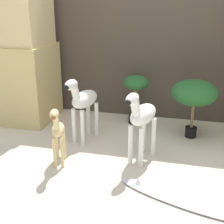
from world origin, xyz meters
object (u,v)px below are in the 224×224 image
at_px(potted_palm_back, 194,94).
at_px(zebra_left, 83,101).
at_px(zebra_right, 142,117).
at_px(potted_palm_front, 136,88).
at_px(giraffe_figurine, 58,130).
at_px(surfboard, 178,198).

bearing_deg(potted_palm_back, zebra_left, -162.31).
bearing_deg(zebra_right, potted_palm_front, 102.73).
distance_m(zebra_right, giraffe_figurine, 0.73).
relative_size(zebra_left, potted_palm_back, 1.11).
distance_m(giraffe_figurine, surfboard, 1.13).
bearing_deg(potted_palm_back, zebra_right, -124.72).
height_order(zebra_left, potted_palm_front, zebra_left).
xyz_separation_m(zebra_left, surfboard, (1.00, -0.82, -0.41)).
height_order(potted_palm_back, surfboard, potted_palm_back).
relative_size(zebra_right, zebra_left, 1.00).
xyz_separation_m(zebra_right, giraffe_figurine, (-0.68, -0.25, -0.09)).
relative_size(giraffe_figurine, potted_palm_back, 0.91).
distance_m(zebra_left, potted_palm_back, 1.13).
bearing_deg(surfboard, zebra_left, 140.67).
height_order(zebra_left, giraffe_figurine, zebra_left).
height_order(zebra_left, surfboard, zebra_left).
height_order(zebra_right, zebra_left, same).
distance_m(giraffe_figurine, potted_palm_back, 1.44).
bearing_deg(zebra_left, potted_palm_back, 17.69).
xyz_separation_m(zebra_left, potted_palm_front, (0.44, 0.59, -0.00)).
height_order(zebra_right, potted_palm_back, zebra_right).
distance_m(zebra_right, potted_palm_back, 0.78).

